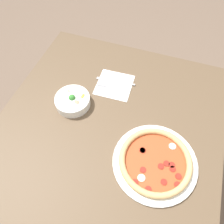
{
  "coord_description": "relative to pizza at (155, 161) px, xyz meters",
  "views": [
    {
      "loc": [
        -0.4,
        -0.18,
        1.63
      ],
      "look_at": [
        0.14,
        0.0,
        0.75
      ],
      "focal_mm": 35.0,
      "sensor_mm": 36.0,
      "label": 1
    }
  ],
  "objects": [
    {
      "name": "pizza",
      "position": [
        0.0,
        0.0,
        0.0
      ],
      "size": [
        0.36,
        0.36,
        0.04
      ],
      "color": "white",
      "rests_on": "dining_table"
    },
    {
      "name": "fork",
      "position": [
        0.33,
        0.3,
        -0.01
      ],
      "size": [
        0.03,
        0.17,
        0.0
      ],
      "rotation": [
        0.0,
        0.0,
        1.66
      ],
      "color": "silver",
      "rests_on": "napkin"
    },
    {
      "name": "napkin",
      "position": [
        0.35,
        0.3,
        -0.02
      ],
      "size": [
        0.19,
        0.19,
        0.0
      ],
      "color": "white",
      "rests_on": "dining_table"
    },
    {
      "name": "bowl",
      "position": [
        0.17,
        0.46,
        0.01
      ],
      "size": [
        0.17,
        0.17,
        0.07
      ],
      "color": "white",
      "rests_on": "dining_table"
    },
    {
      "name": "ground_plane",
      "position": [
        0.03,
        0.25,
        -0.75
      ],
      "size": [
        8.0,
        8.0,
        0.0
      ],
      "primitive_type": "plane",
      "color": "brown"
    },
    {
      "name": "dining_table",
      "position": [
        0.03,
        0.25,
        -0.11
      ],
      "size": [
        1.28,
        1.05,
        0.73
      ],
      "color": "brown",
      "rests_on": "ground_plane"
    },
    {
      "name": "knife",
      "position": [
        0.38,
        0.29,
        -0.01
      ],
      "size": [
        0.03,
        0.21,
        0.01
      ],
      "rotation": [
        0.0,
        0.0,
        1.66
      ],
      "color": "silver",
      "rests_on": "napkin"
    }
  ]
}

